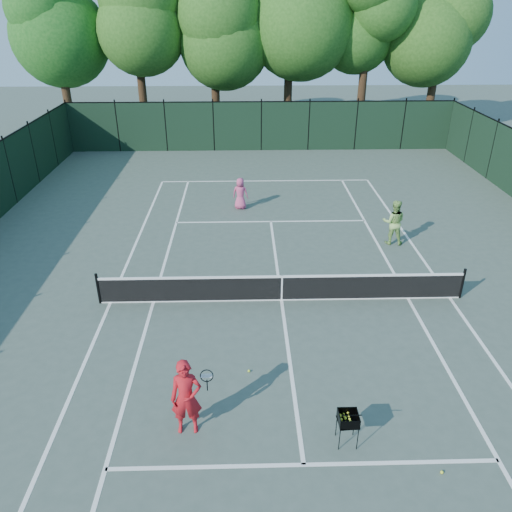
{
  "coord_description": "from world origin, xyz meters",
  "views": [
    {
      "loc": [
        -1.19,
        -13.61,
        8.63
      ],
      "look_at": [
        -0.8,
        1.0,
        1.1
      ],
      "focal_mm": 35.0,
      "sensor_mm": 36.0,
      "label": 1
    }
  ],
  "objects_px": {
    "loose_ball_midcourt": "(249,371)",
    "ball_hopper": "(348,419)",
    "coach": "(186,398)",
    "loose_ball_near_cart": "(442,472)",
    "player_pink": "(240,194)",
    "player_green": "(394,222)"
  },
  "relations": [
    {
      "from": "coach",
      "to": "ball_hopper",
      "type": "xyz_separation_m",
      "value": [
        3.47,
        -0.46,
        -0.25
      ]
    },
    {
      "from": "ball_hopper",
      "to": "player_green",
      "type": "bearing_deg",
      "value": 65.58
    },
    {
      "from": "player_pink",
      "to": "player_green",
      "type": "xyz_separation_m",
      "value": [
        5.99,
        -3.86,
        0.17
      ]
    },
    {
      "from": "player_pink",
      "to": "coach",
      "type": "bearing_deg",
      "value": 98.35
    },
    {
      "from": "coach",
      "to": "player_pink",
      "type": "distance_m",
      "value": 13.39
    },
    {
      "from": "player_green",
      "to": "loose_ball_near_cart",
      "type": "distance_m",
      "value": 11.0
    },
    {
      "from": "ball_hopper",
      "to": "loose_ball_midcourt",
      "type": "height_order",
      "value": "ball_hopper"
    },
    {
      "from": "player_green",
      "to": "coach",
      "type": "bearing_deg",
      "value": 64.3
    },
    {
      "from": "player_pink",
      "to": "loose_ball_near_cart",
      "type": "xyz_separation_m",
      "value": [
        4.12,
        -14.66,
        -0.7
      ]
    },
    {
      "from": "ball_hopper",
      "to": "loose_ball_midcourt",
      "type": "distance_m",
      "value": 3.22
    },
    {
      "from": "coach",
      "to": "loose_ball_near_cart",
      "type": "xyz_separation_m",
      "value": [
        5.28,
        -1.32,
        -0.91
      ]
    },
    {
      "from": "coach",
      "to": "loose_ball_near_cart",
      "type": "distance_m",
      "value": 5.52
    },
    {
      "from": "coach",
      "to": "loose_ball_near_cart",
      "type": "relative_size",
      "value": 27.66
    },
    {
      "from": "player_pink",
      "to": "ball_hopper",
      "type": "bearing_deg",
      "value": 112.83
    },
    {
      "from": "player_green",
      "to": "loose_ball_midcourt",
      "type": "height_order",
      "value": "player_green"
    },
    {
      "from": "loose_ball_midcourt",
      "to": "ball_hopper",
      "type": "bearing_deg",
      "value": -48.57
    },
    {
      "from": "loose_ball_near_cart",
      "to": "loose_ball_midcourt",
      "type": "xyz_separation_m",
      "value": [
        -3.9,
        3.23,
        0.0
      ]
    },
    {
      "from": "coach",
      "to": "player_green",
      "type": "xyz_separation_m",
      "value": [
        7.15,
        9.48,
        -0.04
      ]
    },
    {
      "from": "player_pink",
      "to": "loose_ball_near_cart",
      "type": "height_order",
      "value": "player_pink"
    },
    {
      "from": "coach",
      "to": "player_green",
      "type": "distance_m",
      "value": 11.88
    },
    {
      "from": "coach",
      "to": "player_pink",
      "type": "xyz_separation_m",
      "value": [
        1.16,
        13.34,
        -0.21
      ]
    },
    {
      "from": "player_green",
      "to": "loose_ball_near_cart",
      "type": "relative_size",
      "value": 26.51
    }
  ]
}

